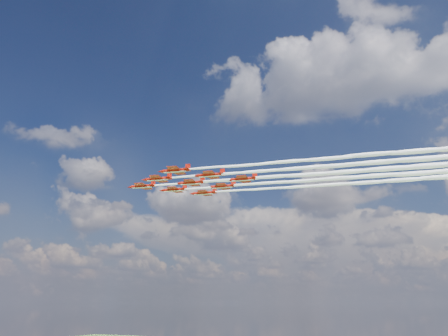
# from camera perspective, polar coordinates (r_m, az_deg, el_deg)

# --- Properties ---
(jet_lead) EXTENTS (104.82, 24.88, 2.65)m
(jet_lead) POSITION_cam_1_polar(r_m,az_deg,el_deg) (142.34, 7.79, -1.06)
(jet_lead) COLOR #AD1409
(jet_row2_port) EXTENTS (104.82, 24.88, 2.65)m
(jet_row2_port) POSITION_cam_1_polar(r_m,az_deg,el_deg) (134.47, 11.20, 0.09)
(jet_row2_port) COLOR #AD1409
(jet_row2_starb) EXTENTS (104.82, 24.88, 2.65)m
(jet_row2_starb) POSITION_cam_1_polar(r_m,az_deg,el_deg) (148.78, 11.61, -1.57)
(jet_row2_starb) COLOR #AD1409
(jet_row3_port) EXTENTS (104.82, 24.88, 2.65)m
(jet_row3_port) POSITION_cam_1_polar(r_m,az_deg,el_deg) (127.19, 15.01, 1.36)
(jet_row3_port) COLOR #AD1409
(jet_row3_centre) EXTENTS (104.82, 24.88, 2.65)m
(jet_row3_centre) POSITION_cam_1_polar(r_m,az_deg,el_deg) (141.45, 15.06, -0.51)
(jet_row3_centre) COLOR #AD1409
(jet_row3_starb) EXTENTS (104.82, 24.88, 2.65)m
(jet_row3_starb) POSITION_cam_1_polar(r_m,az_deg,el_deg) (155.84, 15.10, -2.04)
(jet_row3_starb) COLOR #AD1409
(jet_row4_port) EXTENTS (104.82, 24.88, 2.65)m
(jet_row4_port) POSITION_cam_1_polar(r_m,az_deg,el_deg) (134.74, 18.87, 0.67)
(jet_row4_port) COLOR #AD1409
(jet_row4_starb) EXTENTS (104.82, 24.88, 2.65)m
(jet_row4_starb) POSITION_cam_1_polar(r_m,az_deg,el_deg) (149.03, 18.55, -1.04)
(jet_row4_starb) COLOR #AD1409
(jet_tail) EXTENTS (104.82, 24.88, 2.65)m
(jet_tail) POSITION_cam_1_polar(r_m,az_deg,el_deg) (142.86, 22.30, 0.05)
(jet_tail) COLOR #AD1409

